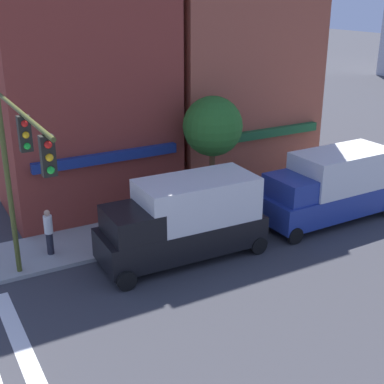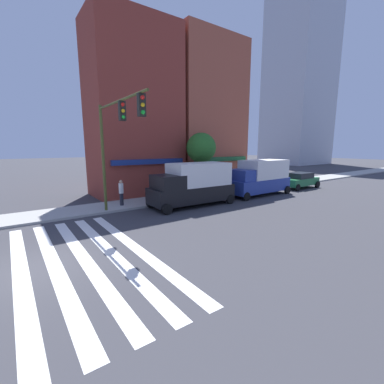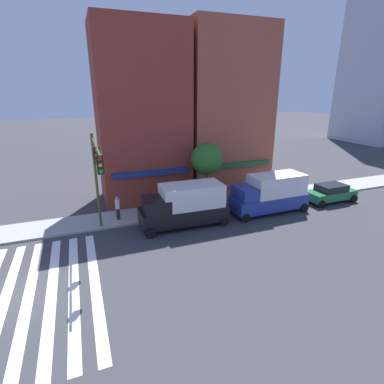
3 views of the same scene
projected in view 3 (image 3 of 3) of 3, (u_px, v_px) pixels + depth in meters
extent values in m
plane|color=#38383D|center=(17.00, 298.00, 14.10)|extent=(200.00, 200.00, 0.00)
cube|color=#9E9E99|center=(34.00, 230.00, 20.71)|extent=(120.00, 3.00, 0.15)
cube|color=silver|center=(5.00, 300.00, 13.93)|extent=(0.49, 10.80, 0.01)
cube|color=silver|center=(29.00, 295.00, 14.27)|extent=(0.49, 10.80, 0.01)
cube|color=silver|center=(52.00, 290.00, 14.61)|extent=(0.49, 10.80, 0.01)
cube|color=silver|center=(74.00, 286.00, 14.95)|extent=(0.49, 10.80, 0.01)
cube|color=silver|center=(95.00, 281.00, 15.29)|extent=(0.49, 10.80, 0.01)
cube|color=maroon|center=(142.00, 117.00, 24.93)|extent=(7.28, 5.00, 14.34)
cube|color=navy|center=(152.00, 173.00, 23.93)|extent=(6.19, 0.30, 0.40)
cube|color=#9E4C38|center=(226.00, 112.00, 27.49)|extent=(7.60, 5.00, 14.75)
cube|color=#1E592D|center=(237.00, 165.00, 26.56)|extent=(6.46, 0.30, 0.40)
cylinder|color=#474C1E|center=(97.00, 183.00, 20.18)|extent=(0.18, 0.18, 6.65)
cylinder|color=#474C1E|center=(95.00, 145.00, 16.32)|extent=(0.12, 6.43, 0.12)
cube|color=black|center=(97.00, 155.00, 16.21)|extent=(0.32, 0.24, 0.95)
sphere|color=red|center=(96.00, 150.00, 16.00)|extent=(0.18, 0.18, 0.18)
sphere|color=#EAAD14|center=(97.00, 156.00, 16.10)|extent=(0.18, 0.18, 0.18)
sphere|color=green|center=(97.00, 161.00, 16.19)|extent=(0.18, 0.18, 0.18)
cube|color=black|center=(100.00, 164.00, 14.22)|extent=(0.32, 0.24, 0.95)
sphere|color=red|center=(100.00, 159.00, 14.01)|extent=(0.18, 0.18, 0.18)
sphere|color=#EAAD14|center=(100.00, 165.00, 14.11)|extent=(0.18, 0.18, 0.18)
sphere|color=green|center=(101.00, 171.00, 14.20)|extent=(0.18, 0.18, 0.18)
cube|color=black|center=(184.00, 214.00, 21.35)|extent=(6.25, 2.36, 1.10)
cube|color=silver|center=(192.00, 195.00, 21.13)|extent=(4.39, 2.31, 1.60)
cube|color=black|center=(156.00, 205.00, 20.36)|extent=(1.79, 2.13, 0.90)
cylinder|color=black|center=(143.00, 221.00, 21.59)|extent=(0.68, 0.22, 0.68)
cylinder|color=black|center=(151.00, 234.00, 19.65)|extent=(0.68, 0.22, 0.68)
cylinder|color=black|center=(211.00, 211.00, 23.42)|extent=(0.68, 0.22, 0.68)
cylinder|color=black|center=(224.00, 221.00, 21.47)|extent=(0.68, 0.22, 0.68)
cube|color=navy|center=(268.00, 201.00, 23.78)|extent=(6.24, 2.31, 1.10)
cube|color=silver|center=(276.00, 184.00, 23.55)|extent=(4.38, 2.28, 1.60)
cube|color=navy|center=(247.00, 192.00, 22.78)|extent=(1.77, 2.12, 0.90)
cylinder|color=black|center=(231.00, 208.00, 24.01)|extent=(0.68, 0.22, 0.68)
cylinder|color=black|center=(246.00, 218.00, 22.07)|extent=(0.68, 0.22, 0.68)
cylinder|color=black|center=(287.00, 199.00, 25.84)|extent=(0.68, 0.22, 0.68)
cylinder|color=black|center=(304.00, 208.00, 23.89)|extent=(0.68, 0.22, 0.68)
cube|color=#1E6638|center=(330.00, 194.00, 26.00)|extent=(4.43, 1.87, 0.70)
cube|color=black|center=(331.00, 187.00, 25.80)|extent=(2.45, 1.69, 0.55)
cylinder|color=black|center=(306.00, 197.00, 26.30)|extent=(0.68, 0.22, 0.68)
cylinder|color=black|center=(321.00, 204.00, 24.71)|extent=(0.68, 0.22, 0.68)
cylinder|color=black|center=(337.00, 193.00, 27.52)|extent=(0.68, 0.22, 0.68)
cylinder|color=black|center=(354.00, 199.00, 25.92)|extent=(0.68, 0.22, 0.68)
cylinder|color=#23232D|center=(118.00, 214.00, 22.18)|extent=(0.26, 0.26, 0.85)
cylinder|color=silver|center=(117.00, 204.00, 21.93)|extent=(0.32, 0.32, 0.70)
sphere|color=tan|center=(117.00, 198.00, 21.78)|extent=(0.22, 0.22, 0.22)
cylinder|color=#23232D|center=(269.00, 190.00, 27.62)|extent=(0.26, 0.26, 0.85)
cylinder|color=red|center=(270.00, 181.00, 27.37)|extent=(0.32, 0.32, 0.70)
sphere|color=tan|center=(271.00, 177.00, 27.22)|extent=(0.22, 0.22, 0.22)
cylinder|color=red|center=(164.00, 213.00, 22.66)|extent=(0.20, 0.20, 0.65)
sphere|color=red|center=(164.00, 208.00, 22.53)|extent=(0.24, 0.24, 0.24)
cylinder|color=brown|center=(206.00, 188.00, 24.58)|extent=(0.24, 0.24, 3.07)
sphere|color=#286623|center=(207.00, 159.00, 23.80)|extent=(2.51, 2.51, 2.51)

